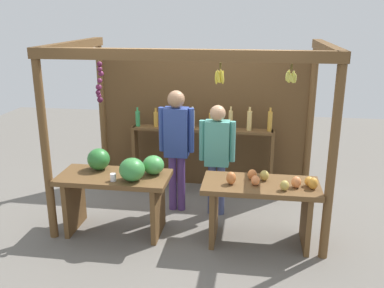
% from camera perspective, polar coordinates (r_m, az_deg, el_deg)
% --- Properties ---
extents(ground_plane, '(12.00, 12.00, 0.00)m').
position_cam_1_polar(ground_plane, '(6.06, 0.27, -8.87)').
color(ground_plane, slate).
rests_on(ground_plane, ground).
extents(market_stall, '(3.36, 2.05, 2.31)m').
position_cam_1_polar(market_stall, '(6.04, 0.89, 4.58)').
color(market_stall, brown).
rests_on(market_stall, ground).
extents(fruit_counter_left, '(1.36, 0.71, 1.04)m').
position_cam_1_polar(fruit_counter_left, '(5.32, -9.78, -4.92)').
color(fruit_counter_left, brown).
rests_on(fruit_counter_left, ground).
extents(fruit_counter_right, '(1.36, 0.64, 0.91)m').
position_cam_1_polar(fruit_counter_right, '(5.11, 9.30, -7.15)').
color(fruit_counter_right, brown).
rests_on(fruit_counter_right, ground).
extents(bottle_shelf_unit, '(2.16, 0.22, 1.35)m').
position_cam_1_polar(bottle_shelf_unit, '(6.43, 1.44, 0.51)').
color(bottle_shelf_unit, brown).
rests_on(bottle_shelf_unit, ground).
extents(vendor_man, '(0.48, 0.23, 1.70)m').
position_cam_1_polar(vendor_man, '(5.73, -2.10, 0.57)').
color(vendor_man, '#523475').
rests_on(vendor_man, ground).
extents(vendor_woman, '(0.48, 0.21, 1.53)m').
position_cam_1_polar(vendor_woman, '(5.64, 3.37, -0.95)').
color(vendor_woman, '#414A77').
rests_on(vendor_woman, ground).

